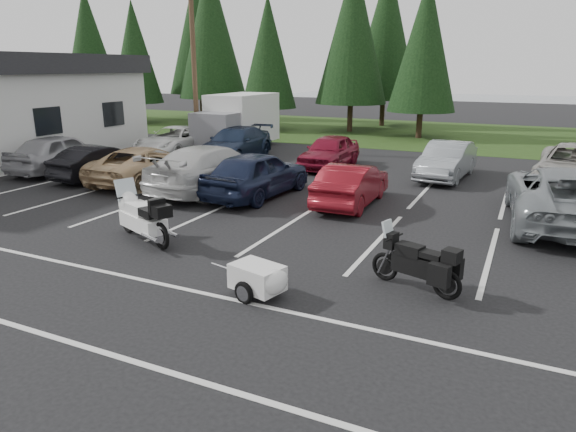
% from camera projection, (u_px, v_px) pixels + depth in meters
% --- Properties ---
extents(ground, '(120.00, 120.00, 0.00)m').
position_uv_depth(ground, '(249.00, 236.00, 13.56)').
color(ground, black).
rests_on(ground, ground).
extents(grass_strip, '(80.00, 16.00, 0.01)m').
position_uv_depth(grass_strip, '(426.00, 134.00, 34.38)').
color(grass_strip, '#203410').
rests_on(grass_strip, ground).
extents(lake_water, '(70.00, 50.00, 0.02)m').
position_uv_depth(lake_water, '(512.00, 105.00, 59.63)').
color(lake_water, slate).
rests_on(lake_water, ground).
extents(utility_pole, '(1.60, 0.26, 9.00)m').
position_uv_depth(utility_pole, '(194.00, 59.00, 26.77)').
color(utility_pole, '#473321').
rests_on(utility_pole, ground).
extents(box_truck, '(2.40, 5.60, 2.90)m').
position_uv_depth(box_truck, '(233.00, 123.00, 27.29)').
color(box_truck, silver).
rests_on(box_truck, ground).
extents(stall_markings, '(32.00, 16.00, 0.01)m').
position_uv_depth(stall_markings, '(282.00, 217.00, 15.29)').
color(stall_markings, silver).
rests_on(stall_markings, ground).
extents(conifer_0, '(4.58, 4.58, 10.66)m').
position_uv_depth(conifer_0, '(89.00, 43.00, 42.85)').
color(conifer_0, '#332316').
rests_on(conifer_0, ground).
extents(conifer_1, '(3.96, 3.96, 9.22)m').
position_uv_depth(conifer_1, '(135.00, 52.00, 39.49)').
color(conifer_1, '#332316').
rests_on(conifer_1, ground).
extents(conifer_2, '(5.10, 5.10, 11.89)m').
position_uv_depth(conifer_2, '(211.00, 30.00, 37.98)').
color(conifer_2, '#332316').
rests_on(conifer_2, ground).
extents(conifer_3, '(3.87, 3.87, 9.02)m').
position_uv_depth(conifer_3, '(268.00, 52.00, 34.97)').
color(conifer_3, '#332316').
rests_on(conifer_3, ground).
extents(conifer_4, '(4.80, 4.80, 11.17)m').
position_uv_depth(conifer_4, '(353.00, 32.00, 33.66)').
color(conifer_4, '#332316').
rests_on(conifer_4, ground).
extents(conifer_5, '(4.14, 4.14, 9.63)m').
position_uv_depth(conifer_5, '(425.00, 44.00, 30.72)').
color(conifer_5, '#332316').
rests_on(conifer_5, ground).
extents(conifer_back_a, '(5.28, 5.28, 12.30)m').
position_uv_depth(conifer_back_a, '(199.00, 31.00, 43.20)').
color(conifer_back_a, '#332316').
rests_on(conifer_back_a, ground).
extents(conifer_back_b, '(4.97, 4.97, 11.58)m').
position_uv_depth(conifer_back_b, '(386.00, 31.00, 37.17)').
color(conifer_back_b, '#332316').
rests_on(conifer_back_b, ground).
extents(car_near_0, '(2.28, 4.89, 1.62)m').
position_uv_depth(car_near_0, '(60.00, 153.00, 21.72)').
color(car_near_0, '#9F9FA3').
rests_on(car_near_0, ground).
extents(car_near_1, '(1.60, 4.13, 1.34)m').
position_uv_depth(car_near_1, '(100.00, 162.00, 20.37)').
color(car_near_1, black).
rests_on(car_near_1, ground).
extents(car_near_2, '(2.46, 5.09, 1.40)m').
position_uv_depth(car_near_2, '(147.00, 165.00, 19.66)').
color(car_near_2, tan).
rests_on(car_near_2, ground).
extents(car_near_3, '(2.76, 5.84, 1.64)m').
position_uv_depth(car_near_3, '(213.00, 168.00, 18.33)').
color(car_near_3, silver).
rests_on(car_near_3, ground).
extents(car_near_4, '(2.23, 4.83, 1.60)m').
position_uv_depth(car_near_4, '(257.00, 174.00, 17.50)').
color(car_near_4, '#161D37').
rests_on(car_near_4, ground).
extents(car_near_5, '(1.51, 4.12, 1.35)m').
position_uv_depth(car_near_5, '(352.00, 184.00, 16.49)').
color(car_near_5, maroon).
rests_on(car_near_5, ground).
extents(car_near_6, '(3.28, 6.19, 1.66)m').
position_uv_depth(car_near_6, '(563.00, 196.00, 14.33)').
color(car_near_6, gray).
rests_on(car_near_6, ground).
extents(car_far_0, '(2.62, 5.19, 1.41)m').
position_uv_depth(car_far_0, '(175.00, 141.00, 26.00)').
color(car_far_0, white).
rests_on(car_far_0, ground).
extents(car_far_1, '(2.42, 5.31, 1.51)m').
position_uv_depth(car_far_1, '(235.00, 143.00, 24.72)').
color(car_far_1, '#18243C').
rests_on(car_far_1, ground).
extents(car_far_2, '(1.72, 4.24, 1.44)m').
position_uv_depth(car_far_2, '(329.00, 151.00, 22.57)').
color(car_far_2, maroon).
rests_on(car_far_2, ground).
extents(car_far_3, '(1.87, 4.48, 1.44)m').
position_uv_depth(car_far_3, '(447.00, 160.00, 20.42)').
color(car_far_3, gray).
rests_on(car_far_3, ground).
extents(touring_motorcycle, '(2.85, 1.81, 1.51)m').
position_uv_depth(touring_motorcycle, '(142.00, 212.00, 12.99)').
color(touring_motorcycle, white).
rests_on(touring_motorcycle, ground).
extents(cargo_trailer, '(1.58, 1.13, 0.66)m').
position_uv_depth(cargo_trailer, '(257.00, 280.00, 9.93)').
color(cargo_trailer, white).
rests_on(cargo_trailer, ground).
extents(adventure_motorcycle, '(2.32, 1.38, 1.33)m').
position_uv_depth(adventure_motorcycle, '(416.00, 258.00, 10.14)').
color(adventure_motorcycle, black).
rests_on(adventure_motorcycle, ground).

